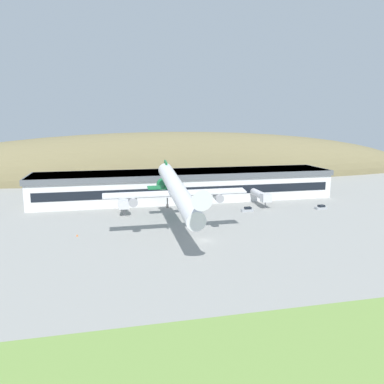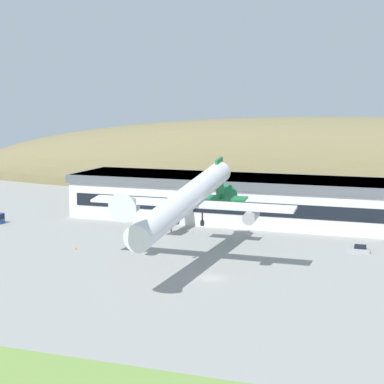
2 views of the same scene
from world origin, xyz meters
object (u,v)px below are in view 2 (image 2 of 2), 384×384
at_px(terminal_building, 299,199).
at_px(cargo_airplane, 188,200).
at_px(service_car_1, 359,250).
at_px(jetway_0, 177,215).
at_px(traffic_cone_0, 76,248).

distance_m(terminal_building, cargo_airplane, 48.79).
relative_size(cargo_airplane, service_car_1, 12.83).
relative_size(terminal_building, cargo_airplane, 2.17).
bearing_deg(jetway_0, cargo_airplane, -66.06).
bearing_deg(service_car_1, traffic_cone_0, -163.42).
height_order(service_car_1, traffic_cone_0, service_car_1).
xyz_separation_m(terminal_building, cargo_airplane, (-11.85, -46.93, 6.16)).
height_order(terminal_building, service_car_1, terminal_building).
height_order(terminal_building, traffic_cone_0, terminal_building).
distance_m(cargo_airplane, traffic_cone_0, 29.67).
relative_size(terminal_building, jetway_0, 8.65).
xyz_separation_m(service_car_1, traffic_cone_0, (-54.92, -16.36, -0.38)).
distance_m(terminal_building, traffic_cone_0, 56.44).
xyz_separation_m(jetway_0, cargo_airplane, (13.04, -29.37, 8.52)).
bearing_deg(service_car_1, terminal_building, 124.03).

